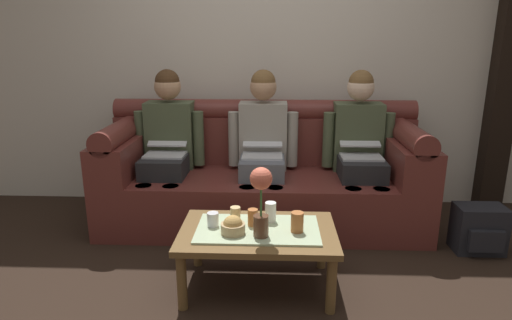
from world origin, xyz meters
The scene contains 16 objects.
ground_plane centered at (0.00, 0.00, 0.00)m, with size 14.00×14.00×0.00m, color black.
back_wall_patterned centered at (0.00, 1.70, 1.45)m, with size 6.00×0.12×2.90m, color beige.
timber_pillar centered at (2.00, 1.58, 1.45)m, with size 0.20×0.20×2.90m, color black.
couch centered at (0.00, 1.17, 0.37)m, with size 2.50×0.88×0.96m.
person_left centered at (-0.76, 1.17, 0.66)m, with size 0.56×0.67×1.22m.
person_middle centered at (0.00, 1.17, 0.66)m, with size 0.56×0.67×1.22m.
person_right centered at (0.76, 1.17, 0.66)m, with size 0.56×0.67×1.22m.
coffee_table centered at (0.00, 0.16, 0.33)m, with size 0.92×0.59×0.38m.
flower_vase centered at (0.02, 0.05, 0.63)m, with size 0.12×0.12×0.40m.
snack_bowl centered at (-0.14, 0.08, 0.42)m, with size 0.14×0.14×0.11m.
cup_near_left centered at (0.07, 0.26, 0.44)m, with size 0.07×0.07×0.12m, color white.
cup_near_right centered at (-0.27, 0.18, 0.42)m, with size 0.07×0.07×0.08m, color silver.
cup_far_center centered at (0.23, 0.12, 0.44)m, with size 0.07×0.07×0.12m, color #B26633.
cup_far_left centered at (-0.03, 0.20, 0.43)m, with size 0.06×0.06×0.10m, color #B26633.
cup_far_right centered at (-0.14, 0.22, 0.43)m, with size 0.06×0.06×0.10m, color #DBB77A.
backpack_right centered at (1.53, 0.68, 0.16)m, with size 0.33×0.26×0.33m.
Camera 1 is at (0.09, -2.20, 1.46)m, focal length 30.72 mm.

